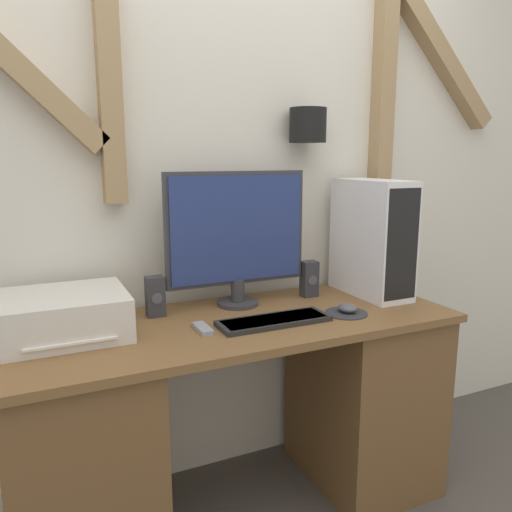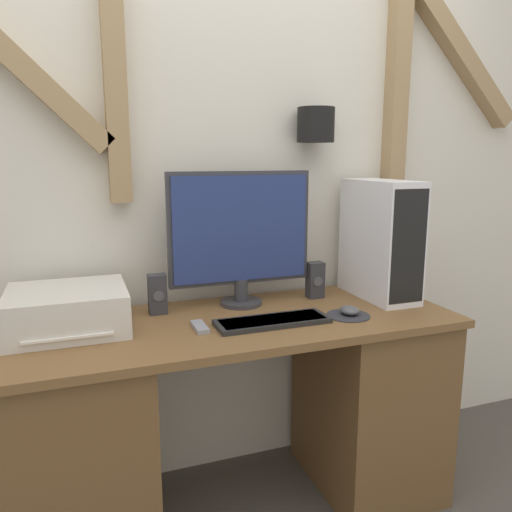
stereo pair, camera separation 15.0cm
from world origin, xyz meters
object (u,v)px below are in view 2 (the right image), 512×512
(monitor, at_px, (240,233))
(printer, at_px, (68,310))
(keyboard, at_px, (272,321))
(mouse, at_px, (350,310))
(remote_control, at_px, (200,327))
(computer_tower, at_px, (381,240))
(speaker_left, at_px, (157,294))
(speaker_right, at_px, (315,280))

(monitor, bearing_deg, printer, -172.35)
(keyboard, bearing_deg, printer, 165.28)
(mouse, xyz_separation_m, remote_control, (-0.57, 0.05, -0.01))
(computer_tower, xyz_separation_m, remote_control, (-0.82, -0.14, -0.24))
(speaker_left, bearing_deg, keyboard, -35.39)
(printer, bearing_deg, monitor, 7.65)
(computer_tower, height_order, speaker_left, computer_tower)
(monitor, xyz_separation_m, computer_tower, (0.59, -0.09, -0.05))
(monitor, height_order, remote_control, monitor)
(monitor, distance_m, keyboard, 0.39)
(printer, relative_size, remote_control, 3.29)
(mouse, xyz_separation_m, speaker_left, (-0.68, 0.27, 0.06))
(monitor, distance_m, mouse, 0.52)
(computer_tower, height_order, remote_control, computer_tower)
(monitor, bearing_deg, speaker_right, -2.47)
(computer_tower, relative_size, speaker_left, 3.24)
(monitor, bearing_deg, computer_tower, -9.05)
(printer, distance_m, remote_control, 0.46)
(mouse, bearing_deg, speaker_left, 158.09)
(printer, relative_size, speaker_left, 2.57)
(printer, relative_size, speaker_right, 2.57)
(keyboard, height_order, speaker_right, speaker_right)
(mouse, distance_m, remote_control, 0.57)
(keyboard, xyz_separation_m, speaker_right, (0.30, 0.26, 0.07))
(speaker_left, bearing_deg, printer, -165.95)
(speaker_left, height_order, remote_control, speaker_left)
(keyboard, xyz_separation_m, speaker_left, (-0.37, 0.26, 0.07))
(keyboard, relative_size, mouse, 5.07)
(keyboard, distance_m, printer, 0.72)
(computer_tower, bearing_deg, remote_control, -170.18)
(keyboard, xyz_separation_m, remote_control, (-0.26, 0.03, -0.00))
(keyboard, bearing_deg, speaker_right, 40.55)
(speaker_right, bearing_deg, printer, -175.70)
(monitor, distance_m, printer, 0.70)
(printer, distance_m, speaker_right, 0.99)
(remote_control, bearing_deg, monitor, 45.82)
(monitor, xyz_separation_m, remote_control, (-0.23, -0.24, -0.29))
(monitor, distance_m, remote_control, 0.44)
(speaker_left, bearing_deg, monitor, 1.38)
(speaker_left, distance_m, speaker_right, 0.67)
(printer, bearing_deg, keyboard, -14.72)
(monitor, relative_size, computer_tower, 1.17)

